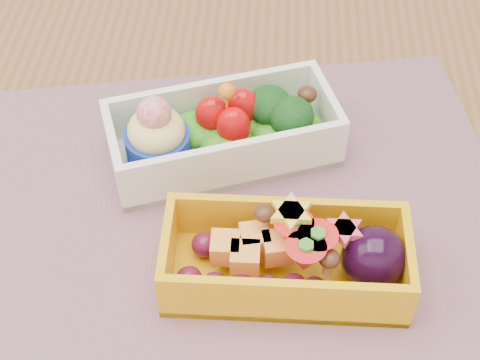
# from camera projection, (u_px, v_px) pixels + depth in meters

# --- Properties ---
(table) EXTENTS (1.20, 0.80, 0.75)m
(table) POSITION_uv_depth(u_px,v_px,m) (205.00, 311.00, 0.63)
(table) COLOR brown
(table) RESTS_ON ground
(placemat) EXTENTS (0.51, 0.42, 0.00)m
(placemat) POSITION_uv_depth(u_px,v_px,m) (230.00, 216.00, 0.57)
(placemat) COLOR #8B6067
(placemat) RESTS_ON table
(bento_white) EXTENTS (0.20, 0.14, 0.08)m
(bento_white) POSITION_uv_depth(u_px,v_px,m) (222.00, 133.00, 0.59)
(bento_white) COLOR white
(bento_white) RESTS_ON placemat
(bento_yellow) EXTENTS (0.18, 0.08, 0.06)m
(bento_yellow) POSITION_uv_depth(u_px,v_px,m) (291.00, 258.00, 0.51)
(bento_yellow) COLOR #EDAA0C
(bento_yellow) RESTS_ON placemat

